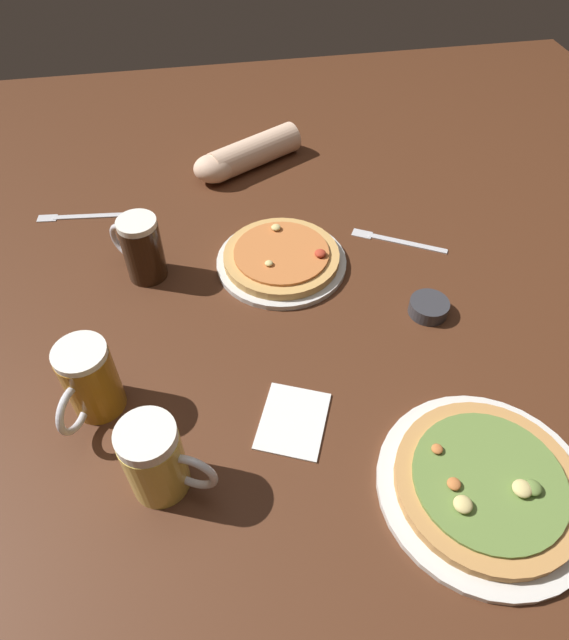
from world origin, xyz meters
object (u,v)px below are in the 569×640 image
fork_spare (396,240)px  ramekin_sauce (429,307)px  beer_mug_amber (89,381)px  napkin_folded (293,420)px  beer_mug_pale (141,248)px  diner_arm (243,156)px  fork_left (81,216)px  beer_mug_dark (156,460)px  pizza_plate_far (282,258)px  pizza_plate_near (487,485)px

fork_spare → ramekin_sauce: bearing=-91.8°
beer_mug_amber → napkin_folded: beer_mug_amber is taller
beer_mug_pale → ramekin_sauce: beer_mug_pale is taller
napkin_folded → beer_mug_amber: bearing=164.4°
diner_arm → fork_left: bearing=-161.5°
beer_mug_dark → pizza_plate_far: bearing=60.3°
pizza_plate_far → beer_mug_amber: (-0.36, -0.30, 0.05)m
napkin_folded → pizza_plate_far: bearing=82.9°
beer_mug_dark → beer_mug_pale: size_ratio=1.04×
pizza_plate_near → beer_mug_dark: 0.49m
beer_mug_amber → diner_arm: 0.75m
beer_mug_pale → fork_left: beer_mug_pale is taller
beer_mug_dark → diner_arm: beer_mug_dark is taller
pizza_plate_near → napkin_folded: (-0.26, 0.17, -0.01)m
beer_mug_dark → diner_arm: size_ratio=0.51×
beer_mug_dark → pizza_plate_near: bearing=-11.4°
beer_mug_dark → fork_left: size_ratio=0.68×
beer_mug_amber → napkin_folded: (0.32, -0.09, -0.07)m
beer_mug_dark → beer_mug_pale: 0.48m
beer_mug_pale → diner_arm: size_ratio=0.49×
pizza_plate_near → beer_mug_pale: beer_mug_pale is taller
beer_mug_dark → fork_left: beer_mug_dark is taller
ramekin_sauce → napkin_folded: (-0.31, -0.20, -0.01)m
beer_mug_amber → ramekin_sauce: bearing=9.9°
ramekin_sauce → fork_left: 0.81m
napkin_folded → diner_arm: 0.76m
beer_mug_dark → fork_left: (-0.17, 0.70, -0.07)m
beer_mug_dark → diner_arm: (0.23, 0.83, -0.03)m
beer_mug_amber → napkin_folded: bearing=-15.6°
pizza_plate_far → fork_spare: bearing=6.3°
fork_spare → diner_arm: (-0.30, 0.35, 0.03)m
napkin_folded → fork_spare: napkin_folded is taller
pizza_plate_near → beer_mug_dark: beer_mug_dark is taller
fork_left → diner_arm: size_ratio=0.75×
pizza_plate_near → beer_mug_pale: (-0.50, 0.57, 0.05)m
pizza_plate_far → ramekin_sauce: size_ratio=3.60×
pizza_plate_near → ramekin_sauce: 0.37m
pizza_plate_far → ramekin_sauce: (0.26, -0.19, -0.00)m
napkin_folded → fork_spare: bearing=53.0°
pizza_plate_far → napkin_folded: (-0.05, -0.39, -0.01)m
diner_arm → napkin_folded: bearing=-91.2°
pizza_plate_near → beer_mug_amber: (-0.58, 0.26, 0.05)m
fork_left → diner_arm: 0.42m
fork_spare → fork_left: bearing=162.9°
pizza_plate_far → beer_mug_amber: bearing=-140.8°
pizza_plate_far → beer_mug_amber: beer_mug_amber is taller
beer_mug_pale → ramekin_sauce: size_ratio=1.83×
fork_left → beer_mug_pale: bearing=-56.1°
beer_mug_pale → fork_spare: bearing=0.9°
napkin_folded → diner_arm: diner_arm is taller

